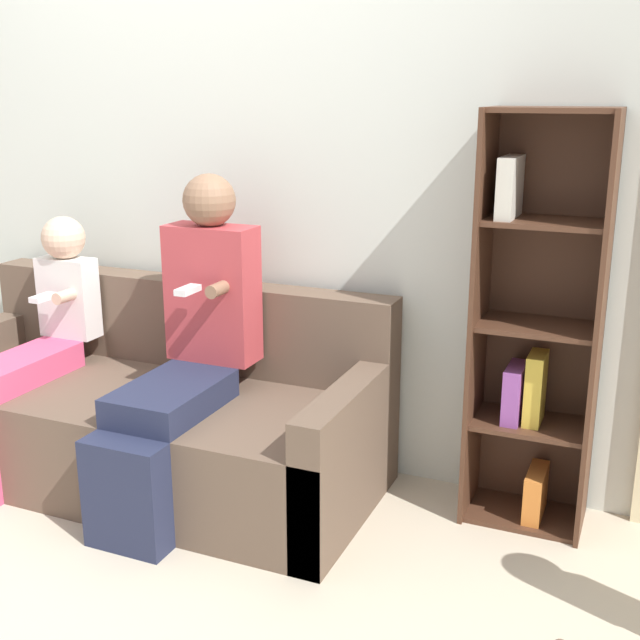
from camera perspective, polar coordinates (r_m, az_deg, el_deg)
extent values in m
plane|color=beige|center=(3.15, -15.58, -14.72)|extent=(14.00, 14.00, 0.00)
cube|color=silver|center=(3.53, -7.25, 10.94)|extent=(10.00, 0.06, 2.55)
cube|color=brown|center=(3.40, -13.09, -8.32)|extent=(1.95, 0.68, 0.41)
cube|color=brown|center=(3.64, -9.43, -3.16)|extent=(1.95, 0.16, 0.79)
cube|color=brown|center=(2.95, 1.55, -10.13)|extent=(0.12, 0.68, 0.55)
cube|color=#232842|center=(2.97, -13.62, -12.05)|extent=(0.31, 0.12, 0.41)
cube|color=#232842|center=(3.09, -10.54, -5.45)|extent=(0.31, 0.50, 0.11)
cube|color=#B73D42|center=(3.26, -7.64, 1.89)|extent=(0.36, 0.16, 0.55)
sphere|color=#8C664C|center=(3.19, -7.88, 8.42)|extent=(0.21, 0.21, 0.21)
cylinder|color=#8C664C|center=(3.08, -7.32, 2.16)|extent=(0.05, 0.10, 0.05)
cube|color=white|center=(3.09, -9.39, 2.11)|extent=(0.05, 0.12, 0.02)
cube|color=#DB4C75|center=(3.56, -20.54, -3.30)|extent=(0.22, 0.54, 0.11)
cube|color=white|center=(3.73, -17.44, 1.56)|extent=(0.26, 0.12, 0.35)
sphere|color=beige|center=(3.68, -17.79, 5.58)|extent=(0.19, 0.19, 0.19)
cylinder|color=beige|center=(3.60, -17.73, 1.60)|extent=(0.05, 0.10, 0.05)
cube|color=white|center=(3.61, -19.10, 1.52)|extent=(0.05, 0.12, 0.02)
cube|color=#4C2D1E|center=(3.01, 11.23, -0.02)|extent=(0.02, 0.31, 1.53)
cube|color=#4C2D1E|center=(2.96, 19.22, -0.90)|extent=(0.02, 0.31, 1.53)
cube|color=#4C2D1E|center=(3.12, 15.59, 0.23)|extent=(0.44, 0.02, 1.53)
cube|color=#4C2D1E|center=(3.27, 14.21, -13.25)|extent=(0.40, 0.27, 0.02)
cube|color=#4C2D1E|center=(3.10, 14.69, -7.15)|extent=(0.40, 0.27, 0.02)
cube|color=#4C2D1E|center=(2.98, 15.19, -0.46)|extent=(0.40, 0.27, 0.02)
cube|color=#4C2D1E|center=(2.90, 15.73, 6.71)|extent=(0.40, 0.27, 0.02)
cube|color=#4C2D1E|center=(2.87, 16.31, 14.16)|extent=(0.40, 0.27, 0.02)
cube|color=orange|center=(3.21, 15.08, -11.77)|extent=(0.07, 0.21, 0.18)
cube|color=#934CA3|center=(3.07, 13.67, -5.05)|extent=(0.06, 0.19, 0.21)
cube|color=gold|center=(3.05, 15.07, -4.71)|extent=(0.06, 0.15, 0.27)
cube|color=beige|center=(2.90, 13.36, 9.18)|extent=(0.06, 0.23, 0.21)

